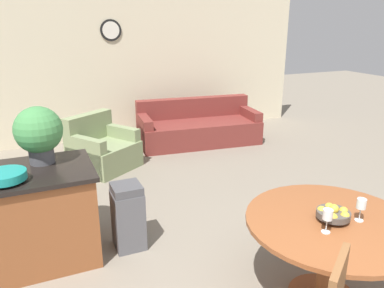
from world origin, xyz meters
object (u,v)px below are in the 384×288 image
(wine_glass_left, at_px, (328,216))
(armchair, at_px, (102,150))
(teal_bowl, at_px, (5,176))
(dining_table, at_px, (330,239))
(potted_plant, at_px, (39,132))
(kitchen_island, at_px, (31,217))
(fruit_bowl, at_px, (334,213))
(wine_glass_right, at_px, (361,205))
(trash_bin, at_px, (128,217))
(couch, at_px, (198,128))

(wine_glass_left, bearing_deg, armchair, 103.83)
(teal_bowl, bearing_deg, dining_table, -30.22)
(potted_plant, xyz_separation_m, armchair, (0.88, 1.96, -0.93))
(kitchen_island, bearing_deg, fruit_bowl, -35.50)
(wine_glass_left, distance_m, wine_glass_right, 0.35)
(trash_bin, height_order, couch, couch)
(couch, bearing_deg, kitchen_island, -131.11)
(armchair, bearing_deg, wine_glass_left, -109.66)
(kitchen_island, bearing_deg, armchair, 63.74)
(dining_table, height_order, armchair, armchair)
(fruit_bowl, distance_m, kitchen_island, 2.65)
(fruit_bowl, bearing_deg, wine_glass_left, -147.08)
(wine_glass_right, xyz_separation_m, couch, (0.61, 4.31, -0.59))
(wine_glass_right, bearing_deg, armchair, 108.87)
(dining_table, bearing_deg, wine_glass_left, -146.57)
(fruit_bowl, relative_size, teal_bowl, 0.75)
(potted_plant, xyz_separation_m, trash_bin, (0.71, -0.30, -0.88))
(fruit_bowl, xyz_separation_m, armchair, (-1.09, 3.65, -0.51))
(trash_bin, bearing_deg, kitchen_island, 170.80)
(potted_plant, bearing_deg, couch, 42.56)
(kitchen_island, height_order, armchair, kitchen_island)
(fruit_bowl, xyz_separation_m, teal_bowl, (-2.27, 1.32, 0.18))
(wine_glass_left, distance_m, potted_plant, 2.57)
(wine_glass_right, relative_size, potted_plant, 0.34)
(wine_glass_left, relative_size, trash_bin, 0.27)
(wine_glass_right, xyz_separation_m, armchair, (-1.28, 3.73, -0.59))
(armchair, bearing_deg, wine_glass_right, -104.61)
(wine_glass_left, relative_size, kitchen_island, 0.15)
(wine_glass_left, bearing_deg, fruit_bowl, 32.92)
(dining_table, relative_size, wine_glass_right, 7.21)
(teal_bowl, height_order, potted_plant, potted_plant)
(fruit_bowl, relative_size, kitchen_island, 0.21)
(potted_plant, distance_m, trash_bin, 1.17)
(kitchen_island, relative_size, couch, 0.52)
(fruit_bowl, relative_size, trash_bin, 0.37)
(wine_glass_right, height_order, potted_plant, potted_plant)
(kitchen_island, bearing_deg, couch, 42.66)
(dining_table, height_order, trash_bin, dining_table)
(fruit_bowl, distance_m, wine_glass_right, 0.21)
(wine_glass_right, bearing_deg, potted_plant, 140.58)
(dining_table, relative_size, kitchen_island, 1.11)
(dining_table, bearing_deg, potted_plant, 139.44)
(wine_glass_left, xyz_separation_m, wine_glass_right, (0.35, 0.03, 0.00))
(dining_table, relative_size, wine_glass_left, 7.21)
(couch, bearing_deg, teal_bowl, -130.32)
(teal_bowl, bearing_deg, fruit_bowl, -30.21)
(couch, bearing_deg, wine_glass_right, -91.78)
(dining_table, xyz_separation_m, wine_glass_left, (-0.17, -0.11, 0.30))
(kitchen_island, xyz_separation_m, trash_bin, (0.88, -0.14, -0.12))
(dining_table, relative_size, armchair, 1.14)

